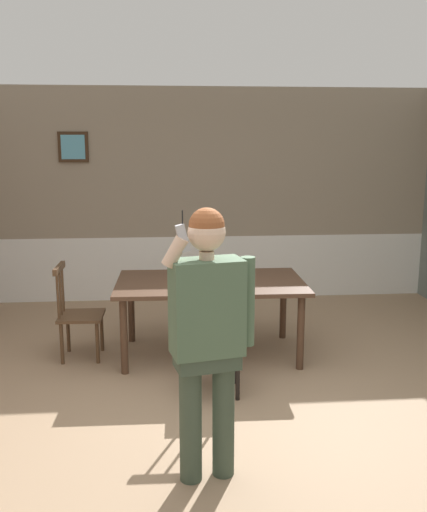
{
  "coord_description": "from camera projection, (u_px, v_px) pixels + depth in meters",
  "views": [
    {
      "loc": [
        -0.39,
        -3.9,
        2.1
      ],
      "look_at": [
        -0.06,
        0.01,
        1.31
      ],
      "focal_mm": 39.86,
      "sensor_mm": 36.0,
      "label": 1
    }
  ],
  "objects": [
    {
      "name": "person_figure",
      "position": [
        208.0,
        326.0,
        3.43
      ],
      "size": [
        0.57,
        0.32,
        1.72
      ],
      "rotation": [
        0.0,
        0.0,
        3.35
      ],
      "color": "#3A493A",
      "rests_on": "ground_plane"
    },
    {
      "name": "room_back_partition",
      "position": [
        195.0,
        199.0,
        7.55
      ],
      "size": [
        6.38,
        0.17,
        2.79
      ],
      "color": "gray",
      "rests_on": "ground_plane"
    },
    {
      "name": "dining_table",
      "position": [
        210.0,
        289.0,
        5.59
      ],
      "size": [
        1.85,
        1.11,
        0.76
      ],
      "rotation": [
        0.0,
        0.0,
        -0.02
      ],
      "color": "#4C3323",
      "rests_on": "ground_plane"
    },
    {
      "name": "chair_near_window",
      "position": [
        77.0,
        313.0,
        5.55
      ],
      "size": [
        0.43,
        0.43,
        0.94
      ],
      "rotation": [
        0.0,
        0.0,
        4.7
      ],
      "color": "#513823",
      "rests_on": "ground_plane"
    },
    {
      "name": "chair_by_doorway",
      "position": [
        217.0,
        341.0,
        4.73
      ],
      "size": [
        0.42,
        0.42,
        0.94
      ],
      "rotation": [
        0.0,
        0.0,
        -0.02
      ],
      "color": "black",
      "rests_on": "ground_plane"
    },
    {
      "name": "ground_plane",
      "position": [
        222.0,
        427.0,
        4.26
      ],
      "size": [
        8.0,
        8.0,
        0.0
      ],
      "primitive_type": "plane",
      "color": "#9E7F60"
    }
  ]
}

